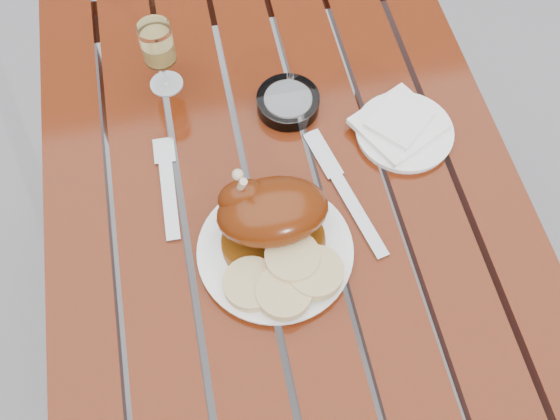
% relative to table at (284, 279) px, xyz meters
% --- Properties ---
extents(ground, '(60.00, 60.00, 0.00)m').
position_rel_table_xyz_m(ground, '(0.00, 0.00, -0.38)').
color(ground, slate).
rests_on(ground, ground).
extents(table, '(0.80, 1.20, 0.75)m').
position_rel_table_xyz_m(table, '(0.00, 0.00, 0.00)').
color(table, '#66260C').
rests_on(table, ground).
extents(dinner_plate, '(0.30, 0.30, 0.02)m').
position_rel_table_xyz_m(dinner_plate, '(-0.04, -0.11, 0.38)').
color(dinner_plate, white).
rests_on(dinner_plate, table).
extents(roast_duck, '(0.18, 0.17, 0.13)m').
position_rel_table_xyz_m(roast_duck, '(-0.04, -0.07, 0.44)').
color(roast_duck, '#5D2E0A').
rests_on(roast_duck, dinner_plate).
extents(bread_dumplings, '(0.18, 0.14, 0.03)m').
position_rel_table_xyz_m(bread_dumplings, '(-0.03, -0.16, 0.41)').
color(bread_dumplings, tan).
rests_on(bread_dumplings, dinner_plate).
extents(wine_glass, '(0.08, 0.08, 0.14)m').
position_rel_table_xyz_m(wine_glass, '(-0.17, 0.27, 0.45)').
color(wine_glass, tan).
rests_on(wine_glass, table).
extents(side_plate, '(0.22, 0.22, 0.01)m').
position_rel_table_xyz_m(side_plate, '(0.23, 0.08, 0.38)').
color(side_plate, white).
rests_on(side_plate, table).
extents(napkin, '(0.18, 0.17, 0.01)m').
position_rel_table_xyz_m(napkin, '(0.22, 0.09, 0.39)').
color(napkin, white).
rests_on(napkin, side_plate).
extents(ashtray, '(0.14, 0.14, 0.03)m').
position_rel_table_xyz_m(ashtray, '(0.04, 0.18, 0.39)').
color(ashtray, '#B2B7BC').
rests_on(ashtray, table).
extents(fork, '(0.03, 0.19, 0.01)m').
position_rel_table_xyz_m(fork, '(-0.19, 0.04, 0.38)').
color(fork, gray).
rests_on(fork, table).
extents(knife, '(0.07, 0.23, 0.01)m').
position_rel_table_xyz_m(knife, '(0.10, -0.04, 0.38)').
color(knife, gray).
rests_on(knife, table).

